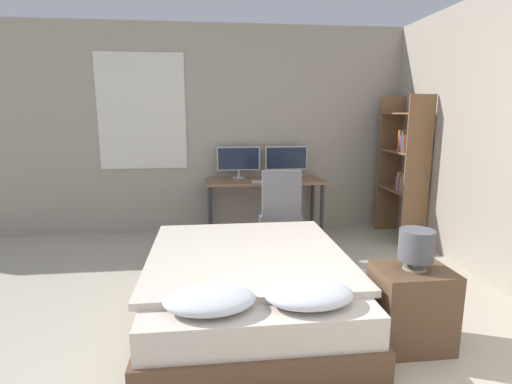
{
  "coord_description": "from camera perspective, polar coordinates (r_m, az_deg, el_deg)",
  "views": [
    {
      "loc": [
        -0.79,
        -1.69,
        1.58
      ],
      "look_at": [
        -0.3,
        2.49,
        0.75
      ],
      "focal_mm": 28.0,
      "sensor_mm": 36.0,
      "label": 1
    }
  ],
  "objects": [
    {
      "name": "bookshelf",
      "position": [
        5.26,
        20.64,
        3.95
      ],
      "size": [
        0.32,
        0.76,
        1.79
      ],
      "color": "brown",
      "rests_on": "ground_plane"
    },
    {
      "name": "keyboard",
      "position": [
        4.94,
        1.5,
        1.52
      ],
      "size": [
        0.37,
        0.13,
        0.02
      ],
      "color": "#B7B7BC",
      "rests_on": "desk"
    },
    {
      "name": "office_chair",
      "position": [
        4.53,
        3.29,
        -3.94
      ],
      "size": [
        0.52,
        0.52,
        0.98
      ],
      "color": "black",
      "rests_on": "ground_plane"
    },
    {
      "name": "bed",
      "position": [
        3.24,
        -1.08,
        -13.19
      ],
      "size": [
        1.56,
        1.98,
        0.56
      ],
      "color": "brown",
      "rests_on": "ground_plane"
    },
    {
      "name": "bedside_lamp",
      "position": [
        2.87,
        21.92,
        -7.14
      ],
      "size": [
        0.23,
        0.23,
        0.27
      ],
      "color": "gray",
      "rests_on": "nightstand"
    },
    {
      "name": "computer_mouse",
      "position": [
        4.98,
        4.64,
        1.68
      ],
      "size": [
        0.07,
        0.05,
        0.04
      ],
      "color": "#B7B7BC",
      "rests_on": "desk"
    },
    {
      "name": "wall_back",
      "position": [
        5.42,
        1.47,
        8.78
      ],
      "size": [
        12.0,
        0.08,
        2.7
      ],
      "color": "#9E9384",
      "rests_on": "ground_plane"
    },
    {
      "name": "monitor_right",
      "position": [
        5.32,
        4.34,
        4.69
      ],
      "size": [
        0.56,
        0.16,
        0.41
      ],
      "color": "#B7B7BC",
      "rests_on": "desk"
    },
    {
      "name": "nightstand",
      "position": [
        3.03,
        21.3,
        -15.1
      ],
      "size": [
        0.49,
        0.4,
        0.56
      ],
      "color": "brown",
      "rests_on": "ground_plane"
    },
    {
      "name": "desk",
      "position": [
        5.13,
        1.21,
        0.71
      ],
      "size": [
        1.5,
        0.57,
        0.74
      ],
      "color": "#846042",
      "rests_on": "ground_plane"
    },
    {
      "name": "monitor_left",
      "position": [
        5.23,
        -2.51,
        4.6
      ],
      "size": [
        0.56,
        0.16,
        0.41
      ],
      "color": "#B7B7BC",
      "rests_on": "desk"
    }
  ]
}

